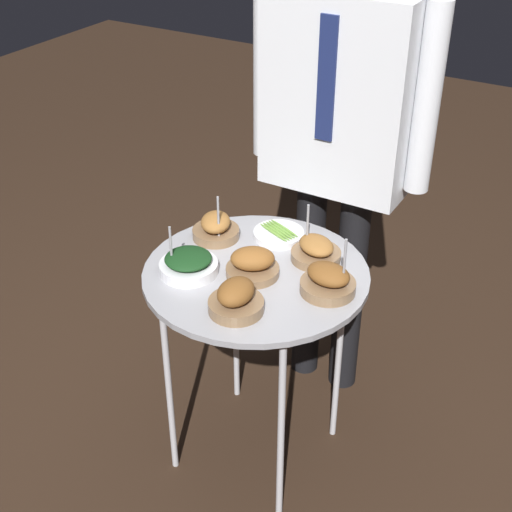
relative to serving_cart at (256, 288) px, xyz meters
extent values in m
plane|color=black|center=(0.00, 0.00, -0.65)|extent=(8.00, 8.00, 0.00)
cylinder|color=#939399|center=(0.00, 0.00, 0.05)|extent=(0.63, 0.63, 0.02)
cylinder|color=#B7B7BC|center=(0.19, -0.19, -0.31)|extent=(0.02, 0.02, 0.69)
cylinder|color=#B7B7BC|center=(-0.19, -0.19, -0.31)|extent=(0.02, 0.02, 0.69)
cylinder|color=#B7B7BC|center=(0.19, 0.19, -0.31)|extent=(0.02, 0.02, 0.69)
cylinder|color=#B7B7BC|center=(-0.19, 0.19, -0.31)|extent=(0.02, 0.02, 0.69)
cylinder|color=brown|center=(0.00, -0.02, 0.07)|extent=(0.15, 0.15, 0.02)
ellipsoid|color=brown|center=(0.00, -0.02, 0.11)|extent=(0.15, 0.14, 0.06)
cylinder|color=brown|center=(0.21, 0.01, 0.07)|extent=(0.15, 0.15, 0.03)
ellipsoid|color=brown|center=(0.21, 0.01, 0.11)|extent=(0.14, 0.11, 0.05)
cylinder|color=#939399|center=(0.25, 0.01, 0.14)|extent=(0.01, 0.01, 0.17)
cylinder|color=brown|center=(0.05, -0.18, 0.07)|extent=(0.14, 0.14, 0.03)
ellipsoid|color=brown|center=(0.05, -0.18, 0.12)|extent=(0.10, 0.13, 0.06)
cylinder|color=silver|center=(-0.16, -0.10, 0.07)|extent=(0.16, 0.16, 0.03)
ellipsoid|color=#143816|center=(-0.16, -0.10, 0.10)|extent=(0.13, 0.13, 0.03)
cylinder|color=#939399|center=(-0.20, -0.12, 0.13)|extent=(0.01, 0.01, 0.14)
cylinder|color=silver|center=(-0.03, 0.19, 0.07)|extent=(0.15, 0.15, 0.02)
ellipsoid|color=olive|center=(-0.02, 0.21, 0.08)|extent=(0.12, 0.06, 0.01)
ellipsoid|color=olive|center=(-0.03, 0.20, 0.08)|extent=(0.12, 0.06, 0.01)
ellipsoid|color=olive|center=(-0.03, 0.19, 0.08)|extent=(0.12, 0.06, 0.01)
ellipsoid|color=olive|center=(-0.04, 0.18, 0.08)|extent=(0.12, 0.06, 0.01)
ellipsoid|color=olive|center=(-0.04, 0.17, 0.08)|extent=(0.12, 0.06, 0.01)
cylinder|color=brown|center=(0.12, 0.14, 0.07)|extent=(0.14, 0.14, 0.03)
ellipsoid|color=#93602D|center=(0.12, 0.14, 0.10)|extent=(0.15, 0.14, 0.04)
cylinder|color=#939399|center=(0.08, 0.15, 0.14)|extent=(0.01, 0.01, 0.16)
cylinder|color=brown|center=(-0.19, 0.10, 0.07)|extent=(0.14, 0.14, 0.03)
ellipsoid|color=#93602D|center=(-0.19, 0.10, 0.11)|extent=(0.13, 0.14, 0.05)
cylinder|color=#939399|center=(-0.17, 0.07, 0.13)|extent=(0.01, 0.01, 0.15)
cylinder|color=black|center=(-0.05, 0.45, -0.25)|extent=(0.10, 0.10, 0.79)
cylinder|color=black|center=(0.11, 0.45, -0.25)|extent=(0.10, 0.10, 0.79)
cube|color=silver|center=(0.03, 0.45, 0.43)|extent=(0.44, 0.21, 0.59)
cube|color=navy|center=(0.03, 0.34, 0.51)|extent=(0.05, 0.01, 0.35)
cylinder|color=silver|center=(-0.23, 0.45, 0.46)|extent=(0.07, 0.07, 0.54)
cylinder|color=silver|center=(0.29, 0.45, 0.46)|extent=(0.07, 0.07, 0.54)
camera|label=1|loc=(0.82, -1.42, 1.15)|focal=50.00mm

